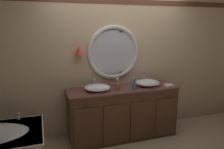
% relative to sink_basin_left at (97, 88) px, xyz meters
% --- Properties ---
extents(ground_plane, '(14.00, 14.00, 0.00)m').
position_rel_sink_basin_left_xyz_m(ground_plane, '(0.47, -0.24, -0.95)').
color(ground_plane, tan).
extents(back_wall_assembly, '(6.40, 0.26, 2.60)m').
position_rel_sink_basin_left_xyz_m(back_wall_assembly, '(0.46, 0.34, 0.37)').
color(back_wall_assembly, '#D6B78E').
rests_on(back_wall_assembly, ground_plane).
extents(vanity_counter, '(1.89, 0.60, 0.89)m').
position_rel_sink_basin_left_xyz_m(vanity_counter, '(0.45, 0.03, -0.50)').
color(vanity_counter, brown).
rests_on(vanity_counter, ground_plane).
extents(sink_basin_left, '(0.42, 0.42, 0.10)m').
position_rel_sink_basin_left_xyz_m(sink_basin_left, '(0.00, 0.00, 0.00)').
color(sink_basin_left, white).
rests_on(sink_basin_left, vanity_counter).
extents(sink_basin_right, '(0.41, 0.41, 0.12)m').
position_rel_sink_basin_left_xyz_m(sink_basin_right, '(0.90, 0.00, 0.01)').
color(sink_basin_right, white).
rests_on(sink_basin_right, vanity_counter).
extents(faucet_set_left, '(0.21, 0.13, 0.17)m').
position_rel_sink_basin_left_xyz_m(faucet_set_left, '(-0.00, 0.22, 0.01)').
color(faucet_set_left, silver).
rests_on(faucet_set_left, vanity_counter).
extents(faucet_set_right, '(0.23, 0.14, 0.16)m').
position_rel_sink_basin_left_xyz_m(faucet_set_right, '(0.90, 0.22, 0.01)').
color(faucet_set_right, silver).
rests_on(faucet_set_right, vanity_counter).
extents(toothbrush_holder_left, '(0.09, 0.09, 0.21)m').
position_rel_sink_basin_left_xyz_m(toothbrush_holder_left, '(0.33, -0.05, 0.01)').
color(toothbrush_holder_left, '#996647').
rests_on(toothbrush_holder_left, vanity_counter).
extents(toothbrush_holder_right, '(0.08, 0.08, 0.22)m').
position_rel_sink_basin_left_xyz_m(toothbrush_holder_right, '(0.59, -0.12, 0.01)').
color(toothbrush_holder_right, slate).
rests_on(toothbrush_holder_right, vanity_counter).
extents(soap_dispenser, '(0.05, 0.06, 0.15)m').
position_rel_sink_basin_left_xyz_m(soap_dispenser, '(0.39, 0.14, 0.01)').
color(soap_dispenser, pink).
rests_on(soap_dispenser, vanity_counter).
extents(folded_hand_towel, '(0.15, 0.14, 0.04)m').
position_rel_sink_basin_left_xyz_m(folded_hand_towel, '(1.24, -0.15, -0.03)').
color(folded_hand_towel, beige).
rests_on(folded_hand_towel, vanity_counter).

